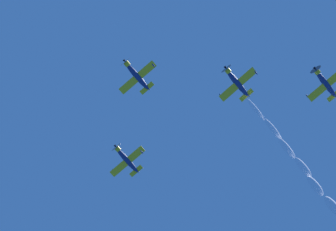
{
  "coord_description": "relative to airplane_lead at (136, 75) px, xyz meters",
  "views": [
    {
      "loc": [
        30.87,
        0.56,
        2.14
      ],
      "look_at": [
        -4.66,
        2.39,
        82.6
      ],
      "focal_mm": 42.59,
      "sensor_mm": 36.0,
      "label": 1
    }
  ],
  "objects": [
    {
      "name": "airplane_lead",
      "position": [
        0.0,
        0.0,
        0.0
      ],
      "size": [
        8.18,
        8.17,
        3.53
      ],
      "color": "navy"
    },
    {
      "name": "airplane_right_wingman",
      "position": [
        -20.02,
        -1.81,
        -2.17
      ],
      "size": [
        8.18,
        8.17,
        3.74
      ],
      "color": "navy"
    },
    {
      "name": "airplane_slot_tail",
      "position": [
        0.4,
        41.68,
        0.02
      ],
      "size": [
        8.19,
        8.15,
        3.66
      ],
      "color": "navy"
    },
    {
      "name": "airplane_left_wingman",
      "position": [
        -0.11,
        21.92,
        -1.02
      ],
      "size": [
        8.2,
        8.1,
        3.92
      ],
      "color": "navy"
    }
  ]
}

